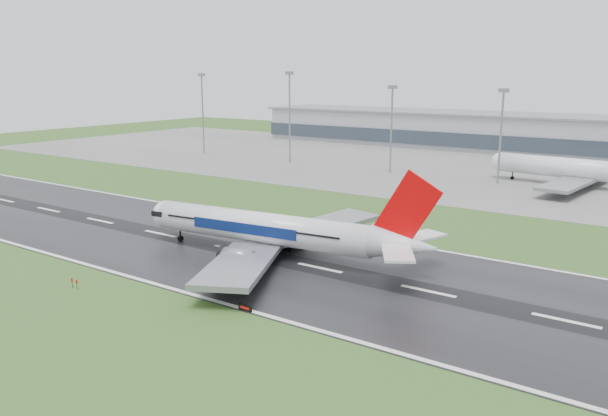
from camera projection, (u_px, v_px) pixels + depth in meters
The scene contains 11 objects.
ground at pixel (232, 250), 115.91m from camera, with size 520.00×520.00×0.00m, color #2C501D.
runway at pixel (232, 249), 115.90m from camera, with size 400.00×45.00×0.10m, color black.
apron at pixel (467, 168), 215.97m from camera, with size 400.00×130.00×0.08m, color slate.
terminal at pixel (517, 133), 262.38m from camera, with size 240.00×36.00×15.00m, color #989BA3.
main_airliner at pixel (279, 211), 109.20m from camera, with size 57.82×55.07×17.07m, color silver, non-canonical shape.
parked_airliner at pixel (583, 158), 177.37m from camera, with size 57.90×53.91×16.97m, color silver, non-canonical shape.
runway_sign at pixel (245, 308), 85.63m from camera, with size 2.30×0.26×1.04m, color black, non-canonical shape.
floodmast_0 at pixel (203, 115), 250.68m from camera, with size 0.64×0.64×31.70m, color gray.
floodmast_1 at pixel (290, 119), 225.79m from camera, with size 0.64×0.64×32.35m, color gray.
floodmast_2 at pixel (391, 131), 202.79m from camera, with size 0.64×0.64×27.84m, color gray.
floodmast_3 at pixel (500, 139), 182.47m from camera, with size 0.64×0.64×27.32m, color gray.
Camera 1 is at (75.01, -83.55, 32.84)m, focal length 35.96 mm.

